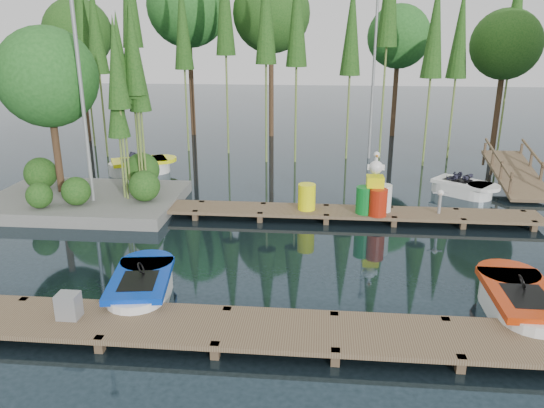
# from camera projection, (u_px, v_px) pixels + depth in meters

# --- Properties ---
(ground_plane) EXTENTS (90.00, 90.00, 0.00)m
(ground_plane) POSITION_uv_depth(u_px,v_px,m) (252.00, 248.00, 14.41)
(ground_plane) COLOR #1D2C36
(near_dock) EXTENTS (18.00, 1.50, 0.50)m
(near_dock) POSITION_uv_depth(u_px,v_px,m) (221.00, 328.00, 10.08)
(near_dock) COLOR brown
(near_dock) RESTS_ON ground
(far_dock) EXTENTS (15.00, 1.20, 0.50)m
(far_dock) POSITION_uv_depth(u_px,v_px,m) (294.00, 211.00, 16.62)
(far_dock) COLOR brown
(far_dock) RESTS_ON ground
(island) EXTENTS (6.20, 4.20, 6.75)m
(island) POSITION_uv_depth(u_px,v_px,m) (71.00, 110.00, 17.09)
(island) COLOR slate
(island) RESTS_ON ground
(tree_screen) EXTENTS (34.42, 18.53, 10.31)m
(tree_screen) POSITION_uv_depth(u_px,v_px,m) (235.00, 18.00, 22.71)
(tree_screen) COLOR #47301E
(tree_screen) RESTS_ON ground
(lamp_island) EXTENTS (0.30, 0.30, 7.25)m
(lamp_island) POSITION_uv_depth(u_px,v_px,m) (80.00, 78.00, 15.94)
(lamp_island) COLOR gray
(lamp_island) RESTS_ON ground
(lamp_rear) EXTENTS (0.30, 0.30, 7.25)m
(lamp_rear) POSITION_uv_depth(u_px,v_px,m) (374.00, 63.00, 23.13)
(lamp_rear) COLOR gray
(lamp_rear) RESTS_ON ground
(ramp) EXTENTS (1.50, 3.94, 1.49)m
(ramp) POSITION_uv_depth(u_px,v_px,m) (516.00, 173.00, 19.58)
(ramp) COLOR brown
(ramp) RESTS_ON ground
(boat_blue) EXTENTS (1.60, 2.85, 0.91)m
(boat_blue) POSITION_uv_depth(u_px,v_px,m) (142.00, 288.00, 11.58)
(boat_blue) COLOR white
(boat_blue) RESTS_ON ground
(boat_red) EXTENTS (1.34, 2.92, 0.98)m
(boat_red) POSITION_uv_depth(u_px,v_px,m) (520.00, 304.00, 10.86)
(boat_red) COLOR white
(boat_red) RESTS_ON ground
(boat_yellow_far) EXTENTS (3.03, 2.33, 1.39)m
(boat_yellow_far) POSITION_uv_depth(u_px,v_px,m) (141.00, 166.00, 21.82)
(boat_yellow_far) COLOR white
(boat_yellow_far) RESTS_ON ground
(boat_white_far) EXTENTS (2.58, 2.37, 1.15)m
(boat_white_far) POSITION_uv_depth(u_px,v_px,m) (463.00, 188.00, 18.96)
(boat_white_far) COLOR white
(boat_white_far) RESTS_ON ground
(utility_cabinet) EXTENTS (0.42, 0.35, 0.51)m
(utility_cabinet) POSITION_uv_depth(u_px,v_px,m) (69.00, 306.00, 10.25)
(utility_cabinet) COLOR gray
(utility_cabinet) RESTS_ON near_dock
(yellow_barrel) EXTENTS (0.54, 0.54, 0.81)m
(yellow_barrel) POSITION_uv_depth(u_px,v_px,m) (307.00, 197.00, 16.43)
(yellow_barrel) COLOR #FDFF0D
(yellow_barrel) RESTS_ON far_dock
(drum_cluster) EXTENTS (1.10, 1.01, 1.91)m
(drum_cluster) POSITION_uv_depth(u_px,v_px,m) (375.00, 195.00, 16.06)
(drum_cluster) COLOR #0D7726
(drum_cluster) RESTS_ON far_dock
(seagull_post) EXTENTS (0.46, 0.25, 0.74)m
(seagull_post) POSITION_uv_depth(u_px,v_px,m) (440.00, 198.00, 16.04)
(seagull_post) COLOR gray
(seagull_post) RESTS_ON far_dock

